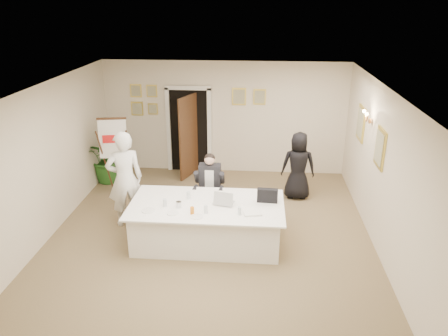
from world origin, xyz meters
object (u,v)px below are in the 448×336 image
at_px(standing_woman, 298,166).
at_px(potted_palm, 110,156).
at_px(conference_table, 207,223).
at_px(laptop, 224,196).
at_px(standing_man, 125,179).
at_px(paper_stack, 253,213).
at_px(oj_glass, 192,211).
at_px(laptop_bag, 267,196).
at_px(steel_jug, 179,205).
at_px(seated_man, 210,186).
at_px(flip_chart, 115,159).

bearing_deg(standing_woman, potted_palm, -5.41).
distance_m(conference_table, laptop, 0.61).
height_order(standing_man, potted_palm, standing_man).
bearing_deg(laptop, paper_stack, -22.22).
height_order(laptop, oj_glass, laptop).
height_order(potted_palm, paper_stack, potted_palm).
bearing_deg(potted_palm, laptop_bag, -33.75).
bearing_deg(potted_palm, standing_woman, -7.71).
bearing_deg(laptop, standing_man, 178.89).
xyz_separation_m(standing_woman, laptop_bag, (-0.70, -1.91, 0.15)).
bearing_deg(laptop_bag, steel_jug, -163.70).
bearing_deg(seated_man, conference_table, -74.03).
relative_size(seated_man, laptop_bag, 3.72).
bearing_deg(laptop_bag, flip_chart, 154.89).
relative_size(seated_man, potted_palm, 1.06).
distance_m(potted_palm, oj_glass, 3.96).
bearing_deg(potted_palm, oj_glass, -51.18).
distance_m(laptop_bag, steel_jug, 1.59).
distance_m(conference_table, oj_glass, 0.63).
height_order(oj_glass, steel_jug, oj_glass).
distance_m(laptop, steel_jug, 0.81).
height_order(laptop_bag, paper_stack, laptop_bag).
relative_size(laptop_bag, paper_stack, 1.20).
bearing_deg(seated_man, oj_glass, -82.91).
height_order(laptop_bag, oj_glass, laptop_bag).
xyz_separation_m(conference_table, potted_palm, (-2.68, 2.68, 0.25)).
relative_size(standing_man, oj_glass, 14.69).
distance_m(laptop_bag, oj_glass, 1.40).
xyz_separation_m(flip_chart, steel_jug, (1.85, -2.22, 0.03)).
xyz_separation_m(flip_chart, laptop_bag, (3.40, -1.88, 0.10)).
height_order(seated_man, flip_chart, flip_chart).
xyz_separation_m(standing_man, laptop_bag, (2.72, -0.41, -0.05)).
bearing_deg(conference_table, laptop, 12.67).
distance_m(flip_chart, oj_glass, 3.25).
relative_size(flip_chart, oj_glass, 13.35).
bearing_deg(laptop, oj_glass, -123.05).
bearing_deg(flip_chart, laptop_bag, -29.01).
bearing_deg(conference_table, seated_man, 93.23).
xyz_separation_m(flip_chart, standing_woman, (4.10, 0.02, -0.05)).
xyz_separation_m(flip_chart, paper_stack, (3.14, -2.36, -0.01)).
bearing_deg(laptop_bag, standing_woman, 73.76).
bearing_deg(steel_jug, laptop, 17.13).
relative_size(standing_woman, oj_glass, 11.65).
bearing_deg(laptop_bag, standing_man, 175.40).
height_order(laptop_bag, steel_jug, laptop_bag).
bearing_deg(standing_man, steel_jug, 121.79).
distance_m(conference_table, laptop_bag, 1.21).
height_order(conference_table, paper_stack, paper_stack).
height_order(standing_woman, oj_glass, standing_woman).
distance_m(paper_stack, steel_jug, 1.30).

